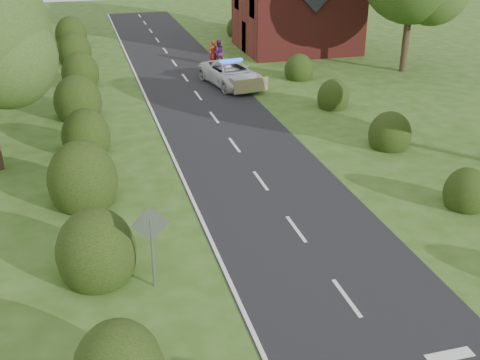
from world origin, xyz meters
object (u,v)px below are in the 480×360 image
object	(u,v)px
pedestrian_red	(213,53)
pedestrian_purple	(218,53)
police_van	(231,74)
road_sign	(151,235)

from	to	relation	value
pedestrian_red	pedestrian_purple	size ratio (longest dim) A/B	0.96
police_van	pedestrian_purple	bearing A→B (deg)	74.13
road_sign	pedestrian_red	world-z (taller)	road_sign
road_sign	pedestrian_red	size ratio (longest dim) A/B	1.53
road_sign	police_van	size ratio (longest dim) A/B	0.46
police_van	pedestrian_purple	xyz separation A→B (m)	(0.42, 4.98, 0.15)
road_sign	pedestrian_red	xyz separation A→B (m)	(7.46, 24.77, -0.83)
pedestrian_purple	road_sign	bearing A→B (deg)	71.33
police_van	pedestrian_red	xyz separation A→B (m)	(0.10, 5.19, 0.11)
police_van	pedestrian_red	distance (m)	5.19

